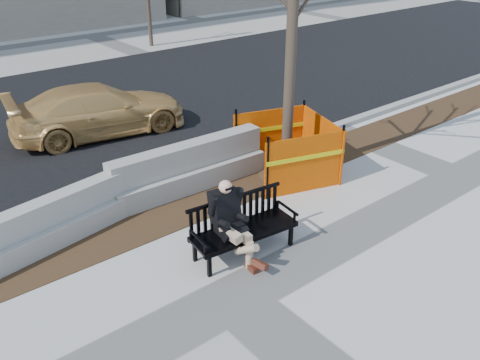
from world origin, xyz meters
The scene contains 11 objects.
ground centered at (0.00, 0.00, 0.00)m, with size 120.00×120.00×0.00m, color beige.
mulch_strip centered at (0.00, 2.60, 0.00)m, with size 40.00×1.20×0.02m, color #47301C.
asphalt_street centered at (0.00, 8.80, 0.00)m, with size 60.00×10.40×0.01m, color black.
curb centered at (0.00, 3.55, 0.06)m, with size 60.00×0.25×0.12m, color #9E9B93.
bench centered at (0.83, 0.77, 0.00)m, with size 1.81×0.65×0.96m, color black, non-canonical shape.
seated_man centered at (0.59, 0.84, 0.00)m, with size 0.58×0.96×1.35m, color black, non-canonical shape.
tree_fence centered at (3.35, 2.43, 0.00)m, with size 2.62×2.62×6.56m, color #FF6700, non-canonical shape.
sedan centered at (1.29, 7.10, 0.00)m, with size 1.76×4.34×1.26m, color tan.
jersey_barrier_left centered at (-1.58, 3.02, 0.00)m, with size 2.97×0.59×0.85m, color #A3A199, non-canonical shape.
jersey_barrier_right centered at (1.41, 3.25, 0.00)m, with size 3.39×0.68×0.97m, color #9C9A92, non-canonical shape.
far_tree_right centered at (7.31, 15.01, 0.00)m, with size 1.81×1.81×4.90m, color #4B3C30, non-canonical shape.
Camera 1 is at (-3.55, -4.58, 4.96)m, focal length 38.06 mm.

